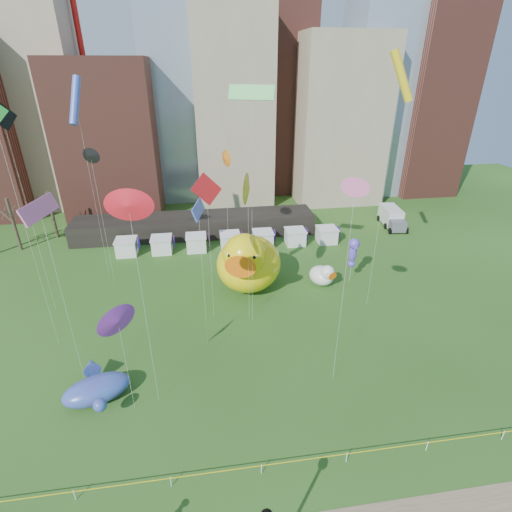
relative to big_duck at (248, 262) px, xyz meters
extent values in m
plane|color=#224A17|center=(-2.18, -23.93, -3.76)|extent=(160.00, 160.00, 0.00)
cube|color=gray|center=(-32.18, 38.07, 17.24)|extent=(14.00, 12.00, 42.00)
cube|color=brown|center=(-20.18, 32.07, 9.24)|extent=(16.00, 14.00, 26.00)
cube|color=#8C9EB2|center=(-8.18, 40.07, 23.74)|extent=(12.00, 12.00, 55.00)
cube|color=gray|center=(1.82, 36.07, 13.24)|extent=(14.00, 14.00, 34.00)
cube|color=brown|center=(11.82, 42.07, 30.24)|extent=(12.00, 12.00, 68.00)
cube|color=gray|center=(21.82, 34.07, 11.24)|extent=(16.00, 14.00, 30.00)
cube|color=#8C9EB2|center=(31.82, 38.07, 20.24)|extent=(14.00, 12.00, 48.00)
cube|color=brown|center=(41.82, 36.07, 14.24)|extent=(12.00, 12.00, 36.00)
cube|color=black|center=(-6.18, 18.07, -2.16)|extent=(38.00, 6.00, 3.20)
cube|color=white|center=(-16.18, 12.07, -2.66)|extent=(2.80, 2.80, 2.20)
cube|color=red|center=(-14.38, 12.07, -2.16)|extent=(0.08, 1.40, 1.60)
cube|color=white|center=(-11.18, 12.07, -2.66)|extent=(2.80, 2.80, 2.20)
cube|color=red|center=(-9.38, 12.07, -2.16)|extent=(0.08, 1.40, 1.60)
cube|color=white|center=(-6.18, 12.07, -2.66)|extent=(2.80, 2.80, 2.20)
cube|color=red|center=(-4.38, 12.07, -2.16)|extent=(0.08, 1.40, 1.60)
cube|color=white|center=(-1.18, 12.07, -2.66)|extent=(2.80, 2.80, 2.20)
cube|color=red|center=(0.62, 12.07, -2.16)|extent=(0.08, 1.40, 1.60)
cube|color=white|center=(3.82, 12.07, -2.66)|extent=(2.80, 2.80, 2.20)
cube|color=red|center=(5.62, 12.07, -2.16)|extent=(0.08, 1.40, 1.60)
cube|color=white|center=(8.82, 12.07, -2.66)|extent=(2.80, 2.80, 2.20)
cube|color=red|center=(10.62, 12.07, -2.16)|extent=(0.08, 1.40, 1.60)
cube|color=white|center=(13.82, 12.07, -2.66)|extent=(2.80, 2.80, 2.20)
cube|color=red|center=(15.62, 12.07, -2.16)|extent=(0.08, 1.40, 1.60)
cylinder|color=#382B21|center=(-32.18, 16.07, 0.24)|extent=(0.44, 0.44, 8.00)
cylinder|color=#382B21|center=(-28.18, 20.07, -0.01)|extent=(0.44, 0.44, 7.50)
cylinder|color=white|center=(-14.18, -23.93, -3.31)|extent=(0.06, 0.06, 0.90)
cylinder|color=white|center=(-8.18, -23.93, -3.31)|extent=(0.06, 0.06, 0.90)
cylinder|color=white|center=(-2.18, -23.93, -3.31)|extent=(0.06, 0.06, 0.90)
cylinder|color=white|center=(3.82, -23.93, -3.31)|extent=(0.06, 0.06, 0.90)
cylinder|color=white|center=(9.82, -23.93, -3.31)|extent=(0.06, 0.06, 0.90)
cylinder|color=white|center=(15.82, -23.93, -3.31)|extent=(0.06, 0.06, 0.90)
cube|color=yellow|center=(-2.18, -23.93, -2.96)|extent=(50.00, 0.02, 0.07)
ellipsoid|color=yellow|center=(0.18, 0.60, -0.56)|extent=(10.04, 10.95, 6.41)
ellipsoid|color=yellow|center=(1.20, 3.99, -0.72)|extent=(2.51, 2.19, 2.60)
sphere|color=yellow|center=(-0.64, -2.15, 2.02)|extent=(6.00, 6.00, 4.82)
cone|color=orange|center=(-1.23, -4.11, 1.86)|extent=(3.16, 2.84, 2.65)
sphere|color=white|center=(-2.29, -3.03, 2.66)|extent=(0.87, 0.87, 0.87)
sphere|color=white|center=(0.25, -3.80, 2.66)|extent=(0.87, 0.87, 0.87)
sphere|color=black|center=(-2.41, -3.43, 2.66)|extent=(0.43, 0.43, 0.43)
sphere|color=black|center=(0.13, -4.19, 2.66)|extent=(0.43, 0.43, 0.43)
ellipsoid|color=white|center=(9.24, -0.12, -2.59)|extent=(3.88, 4.15, 2.34)
ellipsoid|color=white|center=(8.75, 1.07, -2.65)|extent=(0.95, 0.85, 0.95)
sphere|color=white|center=(9.64, -1.09, -1.65)|extent=(2.30, 2.30, 1.76)
cone|color=orange|center=(9.92, -1.78, -1.71)|extent=(1.20, 1.10, 0.97)
sphere|color=white|center=(9.37, -1.72, -1.41)|extent=(0.32, 0.32, 0.32)
sphere|color=white|center=(10.27, -1.35, -1.41)|extent=(0.32, 0.32, 0.32)
sphere|color=black|center=(9.43, -1.86, -1.41)|extent=(0.16, 0.16, 0.16)
sphere|color=black|center=(10.32, -1.49, -1.41)|extent=(0.16, 0.16, 0.16)
cylinder|color=silver|center=(-0.15, -0.16, -1.60)|extent=(0.03, 0.03, 4.31)
ellipsoid|color=green|center=(-0.15, -0.16, 0.55)|extent=(1.52, 1.40, 3.13)
sphere|color=green|center=(-0.15, -0.31, 2.23)|extent=(2.09, 2.09, 1.59)
cone|color=green|center=(-0.15, -1.03, 2.15)|extent=(0.90, 1.14, 0.56)
sphere|color=green|center=(-0.15, -0.11, -1.24)|extent=(1.12, 1.12, 1.12)
cylinder|color=silver|center=(13.02, -0.12, -1.76)|extent=(0.03, 0.03, 4.00)
ellipsoid|color=#5A43CB|center=(13.02, -0.12, 0.24)|extent=(1.15, 1.00, 2.57)
sphere|color=#5A43CB|center=(13.02, -0.27, 1.61)|extent=(1.53, 1.53, 1.31)
cone|color=#5A43CB|center=(13.02, -0.86, 1.54)|extent=(0.60, 0.89, 0.46)
sphere|color=#5A43CB|center=(13.02, -0.07, -1.24)|extent=(0.92, 0.92, 0.92)
ellipsoid|color=#48348F|center=(-14.50, -15.53, -2.73)|extent=(6.01, 4.53, 2.06)
cone|color=#48348F|center=(-15.49, -12.82, -2.42)|extent=(1.91, 2.04, 1.44)
sphere|color=#48348F|center=(-13.59, -18.04, -1.91)|extent=(1.03, 1.03, 1.03)
cone|color=black|center=(-2.90, -29.83, 2.25)|extent=(0.23, 0.23, 0.29)
cube|color=silver|center=(26.90, 17.56, -2.08)|extent=(3.19, 5.67, 2.71)
cube|color=#595960|center=(26.50, 14.12, -2.62)|extent=(2.69, 2.22, 1.73)
cylinder|color=black|center=(25.33, 15.78, -3.27)|extent=(0.38, 1.00, 0.97)
cylinder|color=black|center=(28.02, 15.47, -3.27)|extent=(0.38, 1.00, 0.97)
cylinder|color=black|center=(25.75, 19.44, -3.27)|extent=(0.38, 1.00, 0.97)
cylinder|color=black|center=(28.44, 19.13, -3.27)|extent=(0.38, 1.00, 0.97)
cylinder|color=silver|center=(-4.48, -5.56, 3.49)|extent=(0.02, 0.02, 14.50)
cube|color=red|center=(-4.48, -5.56, 10.74)|extent=(2.94, 1.50, 3.28)
cylinder|color=silver|center=(5.46, -16.16, 4.93)|extent=(0.02, 0.02, 17.38)
cone|color=pink|center=(5.46, -16.16, 13.62)|extent=(1.18, 0.99, 1.38)
cylinder|color=silver|center=(-22.12, -1.34, 6.66)|extent=(0.02, 0.02, 20.83)
cube|color=black|center=(-22.12, -1.34, 17.08)|extent=(1.69, 2.34, 2.85)
cylinder|color=silver|center=(-20.04, -7.50, 7.18)|extent=(0.02, 0.02, 21.87)
cylinder|color=silver|center=(-0.68, -6.17, 3.52)|extent=(0.02, 0.02, 14.57)
cone|color=yellow|center=(-0.68, -6.17, 10.81)|extent=(1.08, 2.82, 2.82)
cylinder|color=silver|center=(-5.32, -9.52, 3.23)|extent=(0.02, 0.02, 13.98)
cube|color=blue|center=(-5.32, -9.52, 10.23)|extent=(1.14, 3.37, 1.02)
cylinder|color=silver|center=(-1.84, 5.96, 3.62)|extent=(0.02, 0.02, 14.77)
cone|color=orange|center=(-1.84, 5.96, 11.01)|extent=(0.78, 1.94, 1.95)
cylinder|color=silver|center=(-11.44, -16.96, 0.55)|extent=(0.02, 0.02, 8.62)
cone|color=purple|center=(-11.44, -16.96, 4.86)|extent=(1.67, 1.73, 2.14)
cylinder|color=silver|center=(-9.58, -16.43, 4.70)|extent=(0.02, 0.02, 16.91)
cone|color=red|center=(-9.58, -16.43, 13.15)|extent=(2.17, 0.59, 2.16)
cylinder|color=silver|center=(-15.83, -14.05, 4.33)|extent=(0.02, 0.02, 16.18)
cube|color=pink|center=(-15.83, -14.05, 12.42)|extent=(1.28, 3.94, 1.19)
cylinder|color=silver|center=(-16.61, 3.85, 4.23)|extent=(0.02, 0.02, 15.98)
cone|color=black|center=(-16.61, 3.85, 12.22)|extent=(1.52, 1.09, 1.68)
cylinder|color=silver|center=(-0.37, -6.54, 7.64)|extent=(0.02, 0.02, 22.80)
cube|color=green|center=(-0.37, -6.54, 19.04)|extent=(3.77, 1.97, 1.18)
cylinder|color=silver|center=(13.16, -5.35, 8.21)|extent=(0.02, 0.02, 23.94)
cylinder|color=yellow|center=(13.16, -5.35, 20.18)|extent=(2.70, 1.49, 4.41)
cylinder|color=silver|center=(-17.67, 6.06, 6.94)|extent=(0.02, 0.02, 21.39)
cylinder|color=blue|center=(-17.67, 6.06, 17.63)|extent=(1.82, 3.04, 4.99)
camera|label=1|loc=(-4.99, -40.43, 21.15)|focal=27.00mm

